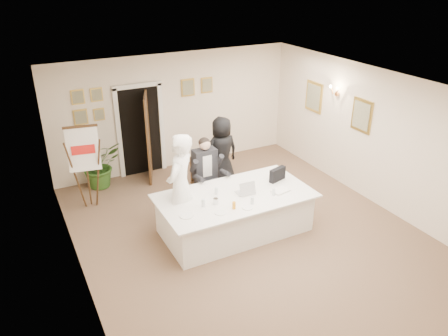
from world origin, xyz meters
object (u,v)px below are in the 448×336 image
seated_man (206,173)px  standing_woman (222,152)px  potted_palm (99,165)px  paper_stack (280,191)px  standing_man (181,187)px  laptop (245,186)px  oj_glass (234,205)px  laptop_bag (277,174)px  flip_chart (87,171)px  conference_table (235,213)px  steel_jug (216,201)px

seated_man → standing_woman: 1.03m
potted_palm → paper_stack: potted_palm is taller
standing_man → potted_palm: bearing=-115.6°
seated_man → paper_stack: size_ratio=4.75×
standing_woman → potted_palm: bearing=-29.2°
laptop → oj_glass: size_ratio=2.59×
laptop_bag → oj_glass: bearing=-172.5°
laptop_bag → oj_glass: size_ratio=2.88×
seated_man → flip_chart: size_ratio=0.86×
flip_chart → standing_woman: (2.91, -0.33, -0.01)m
conference_table → flip_chart: size_ratio=1.60×
conference_table → oj_glass: (-0.26, -0.43, 0.45)m
conference_table → oj_glass: 0.67m
oj_glass → paper_stack: bearing=8.4°
standing_man → steel_jug: bearing=89.6°
laptop → standing_man: bearing=165.6°
standing_woman → laptop: size_ratio=4.81×
seated_man → potted_palm: seated_man is taller
conference_table → laptop_bag: (1.02, 0.14, 0.51)m
oj_glass → laptop_bag: bearing=24.0°
laptop → standing_woman: bearing=78.8°
standing_man → paper_stack: bearing=116.3°
steel_jug → potted_palm: bearing=113.1°
standing_woman → paper_stack: (0.14, -2.12, -0.02)m
standing_woman → laptop: 1.92m
conference_table → steel_jug: size_ratio=25.86×
conference_table → laptop_bag: bearing=7.9°
standing_woman → laptop_bag: standing_woman is taller
laptop → paper_stack: 0.68m
seated_man → potted_palm: size_ratio=1.45×
standing_woman → steel_jug: standing_woman is taller
standing_woman → steel_jug: bearing=56.6°
laptop_bag → paper_stack: 0.47m
laptop → laptop_bag: size_ratio=0.90×
conference_table → seated_man: seated_man is taller
seated_man → standing_man: (-0.87, -0.78, 0.24)m
flip_chart → laptop_bag: 3.84m
standing_woman → laptop_bag: size_ratio=4.31×
standing_man → oj_glass: standing_man is taller
steel_jug → standing_woman: bearing=60.1°
conference_table → flip_chart: (-2.23, 2.18, 0.43)m
laptop_bag → oj_glass: laptop_bag is taller
conference_table → laptop: laptop is taller
seated_man → standing_man: 1.19m
conference_table → laptop: size_ratio=8.45×
standing_man → standing_woman: (1.60, 1.50, -0.19)m
flip_chart → standing_man: (1.30, -1.83, 0.18)m
standing_man → laptop: standing_man is taller
flip_chart → laptop: flip_chart is taller
seated_man → standing_woman: (0.73, 0.72, 0.05)m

